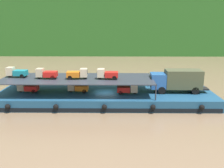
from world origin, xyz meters
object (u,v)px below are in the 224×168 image
cargo_barge (106,98)px  mini_truck_lower_aft (78,87)px  mini_truck_lower_stern (28,87)px  mini_truck_upper_fore (77,74)px  mini_truck_upper_stern (17,72)px  mini_truck_upper_bow (107,74)px  mini_truck_upper_mid (46,74)px  covered_lorry (177,80)px  mini_truck_lower_mid (128,89)px

cargo_barge → mini_truck_lower_aft: size_ratio=10.58×
cargo_barge → mini_truck_lower_stern: size_ratio=10.70×
cargo_barge → mini_truck_upper_fore: size_ratio=10.59×
mini_truck_lower_aft → mini_truck_upper_stern: 8.61m
cargo_barge → mini_truck_upper_fore: 5.06m
mini_truck_upper_stern → cargo_barge: bearing=-2.4°
mini_truck_lower_stern → mini_truck_upper_bow: mini_truck_upper_bow is taller
mini_truck_upper_mid → mini_truck_upper_fore: (4.17, -0.05, 0.00)m
mini_truck_lower_aft → mini_truck_lower_stern: bearing=-178.7°
covered_lorry → mini_truck_lower_aft: covered_lorry is taller
mini_truck_lower_stern → mini_truck_upper_fore: bearing=-2.9°
covered_lorry → mini_truck_upper_fore: 13.52m
mini_truck_upper_stern → mini_truck_upper_fore: 8.53m
mini_truck_upper_stern → mini_truck_upper_fore: same height
mini_truck_lower_mid → covered_lorry: bearing=7.6°
cargo_barge → mini_truck_upper_bow: size_ratio=10.59×
mini_truck_upper_fore → mini_truck_upper_bow: (3.96, -0.11, 0.00)m
covered_lorry → mini_truck_lower_stern: bearing=-179.0°
cargo_barge → mini_truck_upper_bow: mini_truck_upper_bow is taller
mini_truck_upper_mid → mini_truck_lower_mid: bearing=-1.3°
mini_truck_upper_bow → mini_truck_upper_mid: bearing=178.9°
mini_truck_lower_mid → mini_truck_upper_fore: size_ratio=0.99×
cargo_barge → mini_truck_upper_stern: size_ratio=10.56×
mini_truck_lower_mid → mini_truck_upper_mid: (-10.87, 0.24, 2.00)m
mini_truck_lower_mid → mini_truck_upper_stern: (-15.18, 1.08, 2.00)m
mini_truck_upper_stern → mini_truck_lower_aft: bearing=-2.5°
mini_truck_lower_mid → mini_truck_upper_fore: mini_truck_upper_fore is taller
mini_truck_lower_mid → mini_truck_upper_mid: mini_truck_upper_mid is taller
covered_lorry → mini_truck_upper_stern: size_ratio=2.82×
covered_lorry → mini_truck_lower_mid: (-6.77, -0.90, -1.00)m
mini_truck_lower_mid → mini_truck_upper_bow: 3.39m
mini_truck_lower_aft → mini_truck_upper_stern: size_ratio=1.00×
mini_truck_lower_stern → mini_truck_lower_aft: 6.83m
cargo_barge → mini_truck_lower_aft: (-3.81, 0.15, 1.44)m
mini_truck_lower_aft → mini_truck_upper_fore: size_ratio=1.00×
mini_truck_lower_mid → mini_truck_upper_stern: size_ratio=0.99×
cargo_barge → mini_truck_upper_mid: 8.59m
mini_truck_lower_aft → mini_truck_upper_bow: bearing=-8.7°
mini_truck_lower_stern → mini_truck_upper_stern: mini_truck_upper_stern is taller
cargo_barge → mini_truck_upper_stern: mini_truck_upper_stern is taller
mini_truck_upper_fore → mini_truck_upper_bow: 3.96m
mini_truck_lower_aft → mini_truck_upper_mid: bearing=-173.4°
mini_truck_lower_mid → mini_truck_lower_stern: bearing=177.7°
mini_truck_lower_stern → mini_truck_upper_stern: bearing=161.2°
mini_truck_lower_stern → mini_truck_upper_stern: size_ratio=0.99×
cargo_barge → mini_truck_upper_mid: (-7.86, -0.32, 3.44)m
mini_truck_lower_aft → mini_truck_upper_mid: size_ratio=1.01×
mini_truck_lower_stern → mini_truck_upper_fore: (6.94, -0.35, 2.00)m
cargo_barge → mini_truck_lower_mid: mini_truck_lower_mid is taller
cargo_barge → mini_truck_lower_mid: bearing=-10.6°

